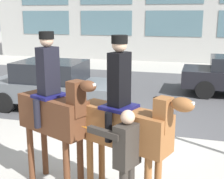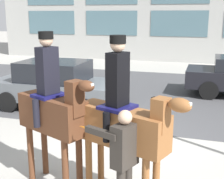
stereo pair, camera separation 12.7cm
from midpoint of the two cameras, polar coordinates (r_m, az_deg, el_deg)
The scene contains 6 objects.
ground_plane at distance 7.67m, azimuth 2.54°, elevation -9.00°, with size 80.00×80.00×0.00m, color #9E9B93.
road_surface at distance 12.10m, azimuth 8.25°, elevation -0.58°, with size 24.47×8.50×0.01m.
mounted_horse_lead at distance 5.29m, azimuth -10.06°, elevation -3.63°, with size 1.61×0.94×2.68m.
mounted_horse_companion at distance 4.75m, azimuth 2.81°, elevation -6.02°, with size 1.86×0.95×2.66m.
pedestrian_bystander at distance 4.48m, azimuth 2.94°, elevation -12.29°, with size 0.91×0.45×1.69m.
street_car_near_lane at distance 10.05m, azimuth -9.74°, elevation 0.96°, with size 4.10×1.87×1.52m.
Camera 2 is at (1.83, -6.84, 2.95)m, focal length 50.00 mm.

